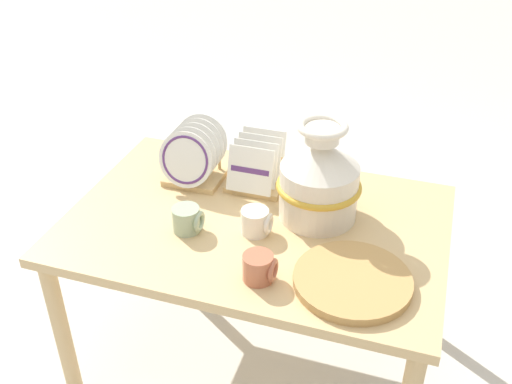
{
  "coord_description": "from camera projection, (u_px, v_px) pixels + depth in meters",
  "views": [
    {
      "loc": [
        0.51,
        -1.55,
        1.82
      ],
      "look_at": [
        0.0,
        0.0,
        0.77
      ],
      "focal_mm": 42.0,
      "sensor_mm": 36.0,
      "label": 1
    }
  ],
  "objects": [
    {
      "name": "dish_rack_round_plates",
      "position": [
        193.0,
        160.0,
        2.16
      ],
      "size": [
        0.2,
        0.21,
        0.22
      ],
      "color": "tan",
      "rests_on": "display_table"
    },
    {
      "name": "mug_terracotta_glaze",
      "position": [
        260.0,
        268.0,
        1.72
      ],
      "size": [
        0.1,
        0.09,
        0.08
      ],
      "color": "#B76647",
      "rests_on": "display_table"
    },
    {
      "name": "ceramic_vase",
      "position": [
        319.0,
        178.0,
        1.94
      ],
      "size": [
        0.28,
        0.28,
        0.34
      ],
      "color": "silver",
      "rests_on": "display_table"
    },
    {
      "name": "dish_rack_square_plates",
      "position": [
        257.0,
        172.0,
        2.15
      ],
      "size": [
        0.2,
        0.2,
        0.18
      ],
      "color": "tan",
      "rests_on": "display_table"
    },
    {
      "name": "display_table",
      "position": [
        256.0,
        238.0,
        2.04
      ],
      "size": [
        1.25,
        0.84,
        0.66
      ],
      "color": "tan",
      "rests_on": "ground_plane"
    },
    {
      "name": "ground_plane",
      "position": [
        256.0,
        356.0,
        2.36
      ],
      "size": [
        14.0,
        14.0,
        0.0
      ],
      "primitive_type": "plane",
      "color": "beige"
    },
    {
      "name": "mug_cream_glaze",
      "position": [
        256.0,
        222.0,
        1.91
      ],
      "size": [
        0.1,
        0.09,
        0.08
      ],
      "color": "silver",
      "rests_on": "display_table"
    },
    {
      "name": "wicker_charger_stack",
      "position": [
        352.0,
        281.0,
        1.72
      ],
      "size": [
        0.34,
        0.34,
        0.03
      ],
      "color": "tan",
      "rests_on": "display_table"
    },
    {
      "name": "mug_sage_glaze",
      "position": [
        188.0,
        220.0,
        1.93
      ],
      "size": [
        0.1,
        0.09,
        0.08
      ],
      "color": "#9EB28E",
      "rests_on": "display_table"
    }
  ]
}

